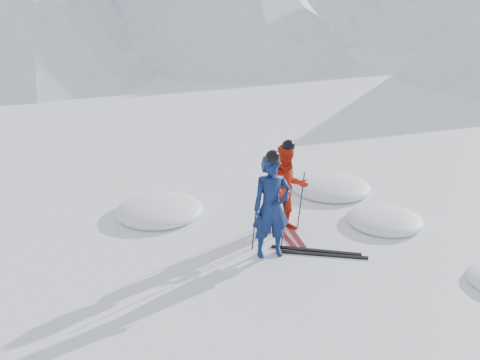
{
  "coord_description": "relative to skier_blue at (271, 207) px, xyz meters",
  "views": [
    {
      "loc": [
        -1.35,
        -8.96,
        4.64
      ],
      "look_at": [
        -2.08,
        0.5,
        1.1
      ],
      "focal_mm": 38.0,
      "sensor_mm": 36.0,
      "label": 1
    }
  ],
  "objects": [
    {
      "name": "ski_loose_a",
      "position": [
        0.86,
        0.2,
        -0.95
      ],
      "size": [
        1.7,
        0.29,
        0.03
      ],
      "primitive_type": "cube",
      "rotation": [
        0.0,
        0.0,
        1.45
      ],
      "color": "black",
      "rests_on": "ground"
    },
    {
      "name": "ski_worn_right",
      "position": [
        0.41,
        1.07,
        -0.95
      ],
      "size": [
        0.57,
        1.66,
        0.03
      ],
      "primitive_type": "cube",
      "rotation": [
        0.0,
        0.0,
        0.29
      ],
      "color": "black",
      "rests_on": "ground"
    },
    {
      "name": "ski_loose_b",
      "position": [
        0.96,
        0.05,
        -0.95
      ],
      "size": [
        1.7,
        0.23,
        0.03
      ],
      "primitive_type": "cube",
      "rotation": [
        0.0,
        0.0,
        1.49
      ],
      "color": "black",
      "rests_on": "ground"
    },
    {
      "name": "pole_red_right",
      "position": [
        0.59,
        1.22,
        -0.36
      ],
      "size": [
        0.12,
        0.09,
        1.22
      ],
      "primitive_type": "cylinder",
      "rotation": [
        -0.05,
        0.08,
        0.0
      ],
      "color": "black",
      "rests_on": "ground"
    },
    {
      "name": "pole_blue_right",
      "position": [
        0.25,
        0.25,
        -0.32
      ],
      "size": [
        0.13,
        0.08,
        1.29
      ],
      "primitive_type": "cylinder",
      "rotation": [
        -0.04,
        0.08,
        0.0
      ],
      "color": "black",
      "rests_on": "ground"
    },
    {
      "name": "snow_lumps",
      "position": [
        0.44,
        2.09,
        -0.97
      ],
      "size": [
        7.98,
        5.65,
        0.43
      ],
      "color": "white",
      "rests_on": "ground"
    },
    {
      "name": "pole_blue_left",
      "position": [
        -0.3,
        0.15,
        -0.32
      ],
      "size": [
        0.13,
        0.09,
        1.29
      ],
      "primitive_type": "cylinder",
      "rotation": [
        0.05,
        0.08,
        0.0
      ],
      "color": "black",
      "rests_on": "ground"
    },
    {
      "name": "skier_blue",
      "position": [
        0.0,
        0.0,
        0.0
      ],
      "size": [
        0.81,
        0.66,
        1.94
      ],
      "primitive_type": "imported",
      "rotation": [
        0.0,
        0.0,
        0.31
      ],
      "color": "#0C1C4B",
      "rests_on": "ground"
    },
    {
      "name": "ground",
      "position": [
        1.43,
        0.51,
        -0.97
      ],
      "size": [
        160.0,
        160.0,
        0.0
      ],
      "primitive_type": "plane",
      "color": "white",
      "rests_on": "ground"
    },
    {
      "name": "pole_red_left",
      "position": [
        -0.01,
        1.32,
        -0.36
      ],
      "size": [
        0.12,
        0.1,
        1.22
      ],
      "primitive_type": "cylinder",
      "rotation": [
        0.06,
        0.08,
        0.0
      ],
      "color": "black",
      "rests_on": "ground"
    },
    {
      "name": "ski_worn_left",
      "position": [
        0.17,
        1.07,
        -0.95
      ],
      "size": [
        0.68,
        1.62,
        0.03
      ],
      "primitive_type": "cube",
      "rotation": [
        0.0,
        0.0,
        0.36
      ],
      "color": "black",
      "rests_on": "ground"
    },
    {
      "name": "skier_red",
      "position": [
        0.29,
        1.07,
        -0.06
      ],
      "size": [
        1.06,
        0.94,
        1.83
      ],
      "primitive_type": "imported",
      "rotation": [
        0.0,
        0.0,
        0.32
      ],
      "color": "red",
      "rests_on": "ground"
    }
  ]
}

